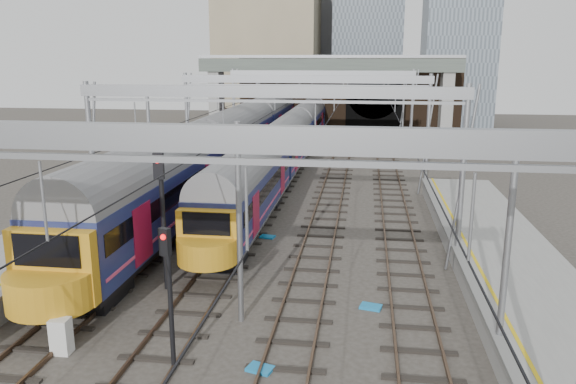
# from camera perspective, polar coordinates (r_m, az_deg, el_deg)

# --- Properties ---
(ground) EXTENTS (160.00, 160.00, 0.00)m
(ground) POSITION_cam_1_polar(r_m,az_deg,el_deg) (18.60, -6.15, -15.57)
(ground) COLOR #38332D
(ground) RESTS_ON ground
(tracks) EXTENTS (14.40, 80.00, 0.22)m
(tracks) POSITION_cam_1_polar(r_m,az_deg,el_deg) (32.29, 0.24, -2.65)
(tracks) COLOR #4C3828
(tracks) RESTS_ON ground
(overhead_line) EXTENTS (16.80, 80.00, 8.00)m
(overhead_line) POSITION_cam_1_polar(r_m,az_deg,el_deg) (37.52, 1.59, 9.78)
(overhead_line) COLOR gray
(overhead_line) RESTS_ON ground
(retaining_wall) EXTENTS (28.00, 2.75, 9.00)m
(retaining_wall) POSITION_cam_1_polar(r_m,az_deg,el_deg) (67.88, 5.65, 9.51)
(retaining_wall) COLOR black
(retaining_wall) RESTS_ON ground
(overbridge) EXTENTS (28.00, 3.00, 9.25)m
(overbridge) POSITION_cam_1_polar(r_m,az_deg,el_deg) (61.89, 4.16, 11.88)
(overbridge) COLOR gray
(overbridge) RESTS_ON ground
(city_skyline) EXTENTS (37.50, 27.50, 60.00)m
(city_skyline) POSITION_cam_1_polar(r_m,az_deg,el_deg) (86.60, 7.33, 18.78)
(city_skyline) COLOR tan
(city_skyline) RESTS_ON ground
(train_main) EXTENTS (2.62, 60.67, 4.57)m
(train_main) POSITION_cam_1_polar(r_m,az_deg,el_deg) (51.74, 1.04, 6.16)
(train_main) COLOR black
(train_main) RESTS_ON ground
(train_second) EXTENTS (3.11, 71.90, 5.25)m
(train_second) POSITION_cam_1_polar(r_m,az_deg,el_deg) (53.28, -3.14, 6.68)
(train_second) COLOR black
(train_second) RESTS_ON ground
(signal_near_left) EXTENTS (0.40, 0.49, 5.54)m
(signal_near_left) POSITION_cam_1_polar(r_m,az_deg,el_deg) (22.15, -12.69, -1.42)
(signal_near_left) COLOR black
(signal_near_left) RESTS_ON ground
(signal_near_centre) EXTENTS (0.36, 0.45, 4.44)m
(signal_near_centre) POSITION_cam_1_polar(r_m,az_deg,el_deg) (16.49, -12.04, -8.82)
(signal_near_centre) COLOR black
(signal_near_centre) RESTS_ON ground
(relay_cabinet) EXTENTS (0.59, 0.50, 1.16)m
(relay_cabinet) POSITION_cam_1_polar(r_m,az_deg,el_deg) (19.33, -22.05, -13.42)
(relay_cabinet) COLOR silver
(relay_cabinet) RESTS_ON ground
(equip_cover_a) EXTENTS (0.88, 0.73, 0.09)m
(equip_cover_a) POSITION_cam_1_polar(r_m,az_deg,el_deg) (17.43, -2.85, -17.48)
(equip_cover_a) COLOR #1877B7
(equip_cover_a) RESTS_ON ground
(equip_cover_b) EXTENTS (0.83, 0.66, 0.09)m
(equip_cover_b) POSITION_cam_1_polar(r_m,az_deg,el_deg) (28.91, -2.11, -4.57)
(equip_cover_b) COLOR #1877B7
(equip_cover_b) RESTS_ON ground
(equip_cover_c) EXTENTS (0.88, 0.71, 0.09)m
(equip_cover_c) POSITION_cam_1_polar(r_m,az_deg,el_deg) (21.37, 8.42, -11.46)
(equip_cover_c) COLOR #1877B7
(equip_cover_c) RESTS_ON ground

